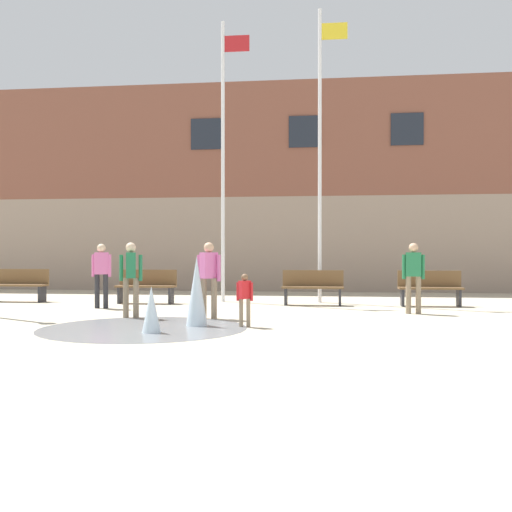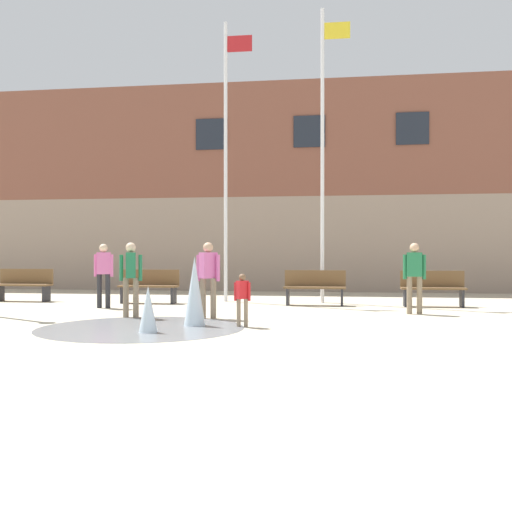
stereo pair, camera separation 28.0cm
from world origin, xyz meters
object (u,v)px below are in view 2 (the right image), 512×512
(park_bench_far_left, at_px, (24,284))
(adult_watching, at_px, (104,270))
(park_bench_under_left_flagpole, at_px, (315,287))
(park_bench_center, at_px, (433,288))
(park_bench_left_of_flagpoles, at_px, (149,286))
(teen_by_trashcan, at_px, (208,274))
(adult_in_red, at_px, (131,273))
(flagpole_right, at_px, (323,147))
(flagpole_left, at_px, (227,153))
(adult_near_bench, at_px, (414,272))
(child_in_fountain, at_px, (242,296))

(park_bench_far_left, xyz_separation_m, adult_watching, (3.03, -1.63, 0.45))
(park_bench_under_left_flagpole, relative_size, park_bench_center, 1.00)
(park_bench_left_of_flagpoles, distance_m, teen_by_trashcan, 4.22)
(park_bench_left_of_flagpoles, height_order, park_bench_under_left_flagpole, same)
(adult_in_red, bearing_deg, park_bench_under_left_flagpole, -65.46)
(park_bench_under_left_flagpole, height_order, flagpole_right, flagpole_right)
(flagpole_left, distance_m, flagpole_right, 2.70)
(teen_by_trashcan, bearing_deg, adult_near_bench, 150.51)
(park_bench_left_of_flagpoles, height_order, flagpole_left, flagpole_left)
(child_in_fountain, height_order, adult_in_red, adult_in_red)
(park_bench_left_of_flagpoles, height_order, teen_by_trashcan, teen_by_trashcan)
(park_bench_center, xyz_separation_m, adult_near_bench, (-0.68, -1.97, 0.45))
(flagpole_left, xyz_separation_m, flagpole_right, (2.70, 0.00, 0.11))
(park_bench_far_left, xyz_separation_m, child_in_fountain, (7.06, -4.84, 0.10))
(flagpole_left, bearing_deg, park_bench_under_left_flagpole, -18.84)
(adult_watching, bearing_deg, flagpole_right, 179.90)
(adult_near_bench, bearing_deg, flagpole_right, -46.13)
(teen_by_trashcan, xyz_separation_m, flagpole_right, (2.26, 4.29, 3.34))
(child_in_fountain, bearing_deg, flagpole_right, -146.55)
(adult_near_bench, distance_m, flagpole_left, 6.42)
(teen_by_trashcan, distance_m, adult_in_red, 1.66)
(park_bench_center, xyz_separation_m, teen_by_trashcan, (-5.05, -3.50, 0.45))
(park_bench_left_of_flagpoles, bearing_deg, adult_near_bench, -15.63)
(park_bench_under_left_flagpole, distance_m, adult_watching, 5.39)
(park_bench_under_left_flagpole, relative_size, flagpole_left, 0.20)
(park_bench_far_left, height_order, adult_watching, adult_watching)
(flagpole_right, bearing_deg, park_bench_center, -15.90)
(park_bench_center, distance_m, adult_in_red, 7.61)
(park_bench_far_left, relative_size, park_bench_left_of_flagpoles, 1.00)
(park_bench_far_left, distance_m, teen_by_trashcan, 7.09)
(child_in_fountain, relative_size, adult_in_red, 0.62)
(adult_watching, relative_size, adult_near_bench, 1.00)
(adult_near_bench, bearing_deg, park_bench_far_left, -4.42)
(teen_by_trashcan, relative_size, flagpole_left, 0.20)
(park_bench_center, bearing_deg, park_bench_under_left_flagpole, -178.87)
(park_bench_under_left_flagpole, xyz_separation_m, teen_by_trashcan, (-2.06, -3.44, 0.45))
(park_bench_far_left, height_order, park_bench_center, same)
(adult_near_bench, bearing_deg, park_bench_center, -102.68)
(adult_watching, height_order, flagpole_left, flagpole_left)
(teen_by_trashcan, height_order, adult_near_bench, same)
(park_bench_under_left_flagpole, height_order, adult_near_bench, adult_near_bench)
(park_bench_under_left_flagpole, relative_size, flagpole_right, 0.20)
(adult_in_red, relative_size, flagpole_right, 0.20)
(park_bench_center, height_order, flagpole_right, flagpole_right)
(child_in_fountain, distance_m, flagpole_right, 6.82)
(adult_near_bench, relative_size, flagpole_right, 0.20)
(park_bench_far_left, xyz_separation_m, adult_in_red, (4.46, -3.62, 0.45))
(adult_near_bench, xyz_separation_m, flagpole_left, (-4.81, 2.76, 3.23))
(park_bench_under_left_flagpole, bearing_deg, flagpole_right, 77.15)
(teen_by_trashcan, bearing_deg, child_in_fountain, 77.33)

